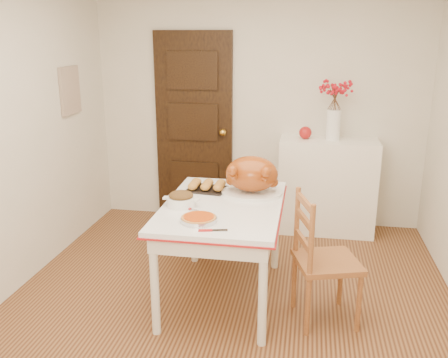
% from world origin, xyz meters
% --- Properties ---
extents(floor, '(3.50, 4.00, 0.00)m').
position_xyz_m(floor, '(0.00, 0.00, 0.00)').
color(floor, '#472311').
rests_on(floor, ground).
extents(wall_back, '(3.50, 0.00, 2.50)m').
position_xyz_m(wall_back, '(0.00, 2.00, 1.25)').
color(wall_back, silver).
rests_on(wall_back, ground).
extents(wall_front, '(3.50, 0.00, 2.50)m').
position_xyz_m(wall_front, '(0.00, -2.00, 1.25)').
color(wall_front, silver).
rests_on(wall_front, ground).
extents(door_back, '(0.85, 0.06, 2.06)m').
position_xyz_m(door_back, '(-0.70, 1.97, 1.03)').
color(door_back, black).
rests_on(door_back, ground).
extents(photo_board, '(0.03, 0.35, 0.45)m').
position_xyz_m(photo_board, '(-1.73, 1.20, 1.50)').
color(photo_board, tan).
rests_on(photo_board, ground).
extents(sideboard, '(0.99, 0.44, 0.99)m').
position_xyz_m(sideboard, '(0.76, 1.78, 0.49)').
color(sideboard, white).
rests_on(sideboard, floor).
extents(kitchen_table, '(0.90, 1.31, 0.79)m').
position_xyz_m(kitchen_table, '(-0.07, 0.24, 0.39)').
color(kitchen_table, white).
rests_on(kitchen_table, floor).
extents(chair_oak, '(0.53, 0.53, 0.96)m').
position_xyz_m(chair_oak, '(0.72, 0.06, 0.48)').
color(chair_oak, '#99582D').
rests_on(chair_oak, floor).
extents(berry_vase, '(0.33, 0.33, 0.63)m').
position_xyz_m(berry_vase, '(0.79, 1.78, 1.31)').
color(berry_vase, white).
rests_on(berry_vase, sideboard).
extents(apple, '(0.13, 0.13, 0.13)m').
position_xyz_m(apple, '(0.51, 1.78, 1.05)').
color(apple, '#A21515').
rests_on(apple, sideboard).
extents(turkey_platter, '(0.51, 0.42, 0.31)m').
position_xyz_m(turkey_platter, '(0.12, 0.50, 0.94)').
color(turkey_platter, '#A24916').
rests_on(turkey_platter, kitchen_table).
extents(pumpkin_pie, '(0.32, 0.32, 0.05)m').
position_xyz_m(pumpkin_pie, '(-0.17, -0.15, 0.81)').
color(pumpkin_pie, '#B53E0B').
rests_on(pumpkin_pie, kitchen_table).
extents(stuffing_dish, '(0.33, 0.29, 0.11)m').
position_xyz_m(stuffing_dish, '(-0.37, 0.15, 0.84)').
color(stuffing_dish, '#503814').
rests_on(stuffing_dish, kitchen_table).
extents(rolls_tray, '(0.33, 0.27, 0.08)m').
position_xyz_m(rolls_tray, '(-0.25, 0.54, 0.83)').
color(rolls_tray, '#B88429').
rests_on(rolls_tray, kitchen_table).
extents(pie_server, '(0.20, 0.10, 0.01)m').
position_xyz_m(pie_server, '(-0.04, -0.29, 0.79)').
color(pie_server, silver).
rests_on(pie_server, kitchen_table).
extents(carving_knife, '(0.23, 0.17, 0.01)m').
position_xyz_m(carving_knife, '(-0.25, 0.05, 0.79)').
color(carving_knife, silver).
rests_on(carving_knife, kitchen_table).
extents(drinking_glass, '(0.08, 0.08, 0.10)m').
position_xyz_m(drinking_glass, '(-0.00, 0.77, 0.84)').
color(drinking_glass, white).
rests_on(drinking_glass, kitchen_table).
extents(shaker_pair, '(0.10, 0.05, 0.09)m').
position_xyz_m(shaker_pair, '(0.25, 0.70, 0.83)').
color(shaker_pair, white).
rests_on(shaker_pair, kitchen_table).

